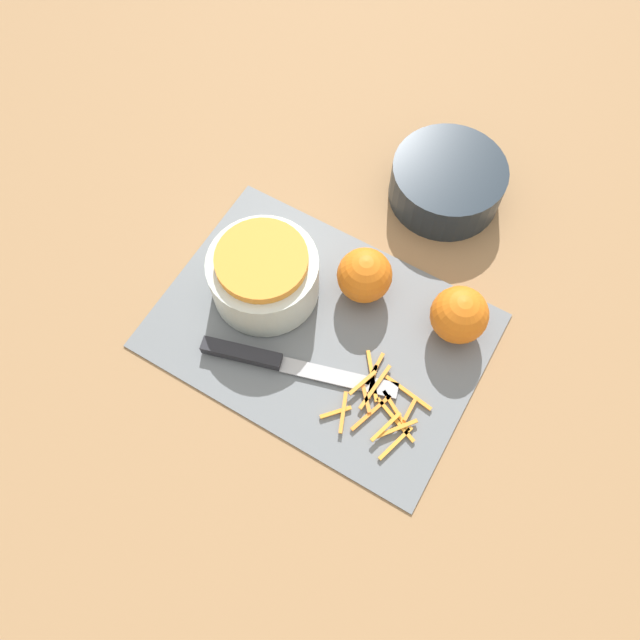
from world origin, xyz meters
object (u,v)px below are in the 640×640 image
(bowl_dark, at_px, (447,182))
(knife, at_px, (264,359))
(orange_left, at_px, (365,275))
(bowl_speckled, at_px, (264,274))
(orange_right, at_px, (459,315))

(bowl_dark, distance_m, knife, 0.39)
(bowl_dark, height_order, orange_left, orange_left)
(bowl_speckled, height_order, orange_left, bowl_speckled)
(orange_left, bearing_deg, bowl_speckled, -149.51)
(knife, height_order, orange_left, orange_left)
(bowl_speckled, distance_m, orange_right, 0.27)
(bowl_speckled, relative_size, bowl_dark, 0.89)
(bowl_speckled, distance_m, knife, 0.12)
(orange_left, height_order, orange_right, orange_right)
(orange_left, relative_size, orange_right, 0.98)
(orange_right, bearing_deg, orange_left, -175.69)
(orange_left, distance_m, orange_right, 0.14)
(knife, bearing_deg, bowl_dark, 59.99)
(bowl_speckled, relative_size, orange_left, 1.97)
(orange_left, bearing_deg, knife, -110.82)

